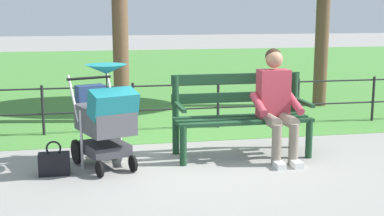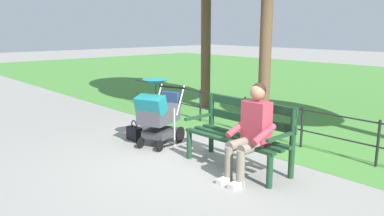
{
  "view_description": "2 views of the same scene",
  "coord_description": "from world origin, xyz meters",
  "px_view_note": "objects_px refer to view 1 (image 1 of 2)",
  "views": [
    {
      "loc": [
        1.21,
        5.78,
        1.72
      ],
      "look_at": [
        0.09,
        0.09,
        0.63
      ],
      "focal_mm": 49.07,
      "sensor_mm": 36.0,
      "label": 1
    },
    {
      "loc": [
        -3.96,
        3.9,
        1.97
      ],
      "look_at": [
        0.22,
        0.14,
        0.79
      ],
      "focal_mm": 35.51,
      "sensor_mm": 36.0,
      "label": 2
    }
  ],
  "objects_px": {
    "stroller": "(105,115)",
    "handbag": "(54,163)",
    "park_bench": "(240,111)",
    "person_on_bench": "(276,101)"
  },
  "relations": [
    {
      "from": "stroller",
      "to": "handbag",
      "type": "distance_m",
      "value": 0.73
    },
    {
      "from": "stroller",
      "to": "handbag",
      "type": "bearing_deg",
      "value": 14.7
    },
    {
      "from": "person_on_bench",
      "to": "stroller",
      "type": "relative_size",
      "value": 1.11
    },
    {
      "from": "park_bench",
      "to": "stroller",
      "type": "distance_m",
      "value": 1.62
    },
    {
      "from": "person_on_bench",
      "to": "park_bench",
      "type": "bearing_deg",
      "value": -31.29
    },
    {
      "from": "handbag",
      "to": "stroller",
      "type": "bearing_deg",
      "value": -165.3
    },
    {
      "from": "park_bench",
      "to": "handbag",
      "type": "distance_m",
      "value": 2.21
    },
    {
      "from": "person_on_bench",
      "to": "handbag",
      "type": "height_order",
      "value": "person_on_bench"
    },
    {
      "from": "park_bench",
      "to": "stroller",
      "type": "xyz_separation_m",
      "value": [
        1.59,
        0.26,
        0.07
      ]
    },
    {
      "from": "park_bench",
      "to": "stroller",
      "type": "relative_size",
      "value": 1.4
    }
  ]
}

